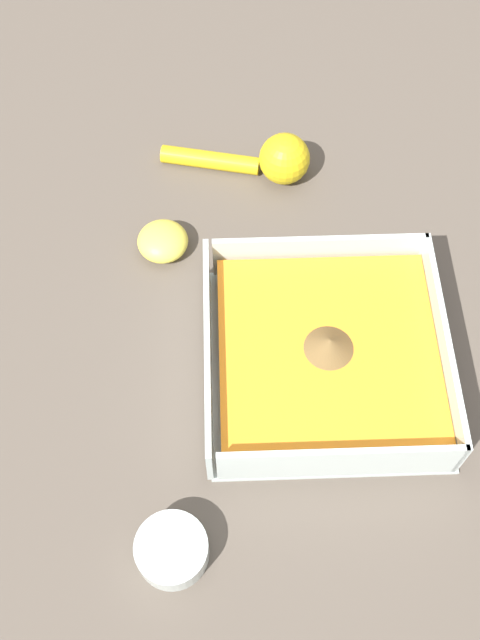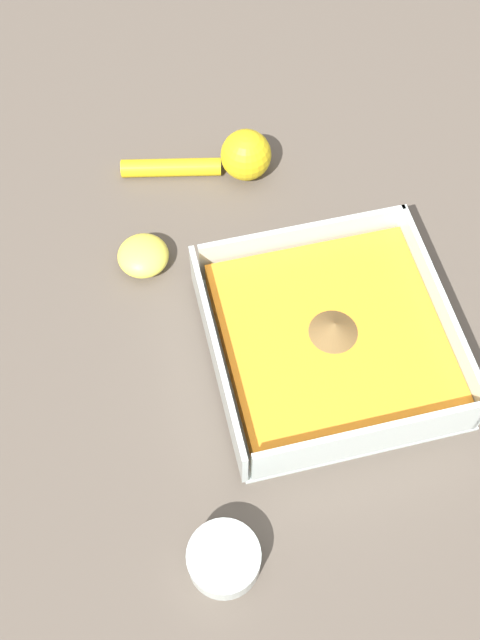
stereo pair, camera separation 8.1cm
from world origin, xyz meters
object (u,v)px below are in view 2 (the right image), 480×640
square_dish (328,342)px  lemon_squeezer (231,157)px  lemon_half (143,256)px  spice_bowl (224,559)px

square_dish → lemon_squeezer: 0.28m
lemon_squeezer → lemon_half: size_ratio=3.13×
square_dish → spice_bowl: square_dish is taller
lemon_squeezer → lemon_half: bearing=-127.4°
square_dish → lemon_half: (-0.16, -0.18, -0.01)m
spice_bowl → lemon_squeezer: size_ratio=0.37×
square_dish → spice_bowl: 0.25m
square_dish → spice_bowl: size_ratio=3.58×
lemon_squeezer → square_dish: bearing=-69.3°
spice_bowl → square_dish: bearing=140.7°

